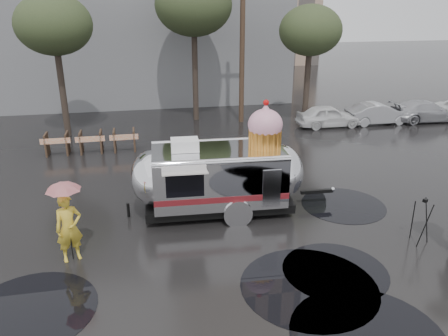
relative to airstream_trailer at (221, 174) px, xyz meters
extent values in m
plane|color=black|center=(0.80, -2.94, -1.34)|extent=(120.00, 120.00, 0.00)
cylinder|color=black|center=(1.37, -4.50, -1.33)|extent=(3.42, 3.42, 0.01)
cylinder|color=black|center=(2.73, 2.99, -1.33)|extent=(1.53, 1.53, 0.01)
cylinder|color=black|center=(2.29, -4.02, -1.33)|extent=(2.75, 2.75, 0.01)
cylinder|color=black|center=(1.96, -6.38, -1.33)|extent=(3.31, 3.31, 0.01)
cylinder|color=black|center=(4.24, -0.41, -1.33)|extent=(2.86, 2.86, 0.01)
cylinder|color=black|center=(-5.24, -4.15, -1.33)|extent=(3.05, 3.05, 0.01)
cube|color=slate|center=(-3.20, 21.06, 5.16)|extent=(22.00, 12.00, 13.00)
cylinder|color=#473323|center=(3.30, 11.06, 3.16)|extent=(0.28, 0.28, 9.00)
cylinder|color=#382D26|center=(-6.20, 10.06, 1.59)|extent=(0.32, 0.32, 5.85)
ellipsoid|color=#2A371D|center=(-6.20, 10.06, 4.19)|extent=(3.64, 3.64, 2.86)
cylinder|color=#382D26|center=(0.80, 12.06, 2.04)|extent=(0.32, 0.32, 6.75)
ellipsoid|color=#2A371D|center=(0.80, 12.06, 5.04)|extent=(4.20, 4.20, 3.30)
cylinder|color=#382D26|center=(6.80, 10.06, 1.36)|extent=(0.32, 0.32, 5.40)
ellipsoid|color=#2A371D|center=(6.80, 10.06, 3.76)|extent=(3.36, 3.36, 2.64)
cube|color=#473323|center=(-6.70, 7.06, -0.84)|extent=(0.08, 0.80, 1.00)
cube|color=#473323|center=(-5.80, 7.06, -0.84)|extent=(0.08, 0.80, 1.00)
cube|color=#E5590C|center=(-6.25, 6.68, -0.59)|extent=(1.30, 0.04, 0.25)
cube|color=#473323|center=(-5.20, 7.06, -0.84)|extent=(0.08, 0.80, 1.00)
cube|color=#473323|center=(-4.30, 7.06, -0.84)|extent=(0.08, 0.80, 1.00)
cube|color=#E5590C|center=(-4.75, 6.68, -0.59)|extent=(1.30, 0.04, 0.25)
cube|color=#473323|center=(-3.70, 7.06, -0.84)|extent=(0.08, 0.80, 1.00)
cube|color=#473323|center=(-2.80, 7.06, -0.84)|extent=(0.08, 0.80, 1.00)
cube|color=#E5590C|center=(-3.25, 6.68, -0.59)|extent=(1.30, 0.04, 0.25)
imported|color=silver|center=(7.80, 9.06, -0.64)|extent=(4.00, 1.80, 1.40)
imported|color=#B2B2B7|center=(10.80, 9.06, -0.64)|extent=(4.00, 1.80, 1.40)
imported|color=#B2B2B7|center=(13.80, 9.06, -0.62)|extent=(4.20, 1.80, 1.44)
cube|color=silver|center=(-0.09, 0.01, 0.00)|extent=(4.29, 2.38, 1.72)
ellipsoid|color=silver|center=(2.01, -0.08, 0.00)|extent=(1.53, 2.25, 1.72)
ellipsoid|color=silver|center=(-2.18, 0.10, 0.00)|extent=(1.53, 2.25, 1.72)
cube|color=black|center=(-0.09, 0.01, -1.00)|extent=(4.85, 2.12, 0.29)
cylinder|color=black|center=(0.34, -0.99, -1.00)|extent=(0.68, 0.24, 0.67)
cylinder|color=black|center=(0.43, 0.97, -1.00)|extent=(0.68, 0.24, 0.67)
cylinder|color=silver|center=(0.34, -1.13, -0.96)|extent=(0.92, 0.14, 0.91)
cube|color=black|center=(3.34, -0.14, -0.86)|extent=(1.15, 0.17, 0.11)
sphere|color=silver|center=(3.91, -0.17, -0.81)|extent=(0.16, 0.16, 0.15)
cylinder|color=black|center=(-3.04, 0.14, -1.10)|extent=(0.10, 0.10, 0.48)
cube|color=maroon|center=(-0.14, -1.08, -0.43)|extent=(4.19, 0.22, 0.19)
cube|color=maroon|center=(-0.04, 1.10, -0.43)|extent=(4.19, 0.22, 0.19)
cube|color=black|center=(-1.28, -1.04, 0.14)|extent=(1.14, 0.08, 0.76)
cube|color=#BCB5AF|center=(-1.29, -1.27, 0.62)|extent=(1.35, 0.53, 0.14)
cube|color=silver|center=(1.39, -1.16, -0.15)|extent=(0.57, 0.06, 1.24)
cube|color=white|center=(-1.14, 0.06, 1.05)|extent=(0.88, 0.66, 0.36)
cylinder|color=orange|center=(1.43, -0.06, 1.14)|extent=(1.03, 1.03, 0.57)
ellipsoid|color=#E6A2B7|center=(1.43, -0.06, 1.60)|extent=(1.15, 1.15, 0.99)
cone|color=#E6A2B7|center=(1.43, -0.06, 2.09)|extent=(0.50, 0.50, 0.38)
sphere|color=red|center=(1.43, -0.06, 2.30)|extent=(0.20, 0.20, 0.19)
imported|color=gold|center=(-4.52, -2.10, -0.38)|extent=(0.81, 0.67, 1.92)
imported|color=pink|center=(-4.52, -2.10, 0.59)|extent=(1.10, 1.10, 0.75)
cylinder|color=black|center=(-4.52, -2.10, -0.51)|extent=(0.02, 0.02, 1.65)
cylinder|color=black|center=(5.51, -3.05, -0.67)|extent=(0.13, 0.30, 1.35)
cylinder|color=black|center=(5.10, -2.98, -0.67)|extent=(0.21, 0.25, 1.35)
cylinder|color=black|center=(5.24, -3.36, -0.67)|extent=(0.31, 0.08, 1.35)
cube|color=black|center=(5.29, -3.13, 0.01)|extent=(0.14, 0.13, 0.09)
camera|label=1|loc=(-2.43, -12.96, 5.31)|focal=35.00mm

